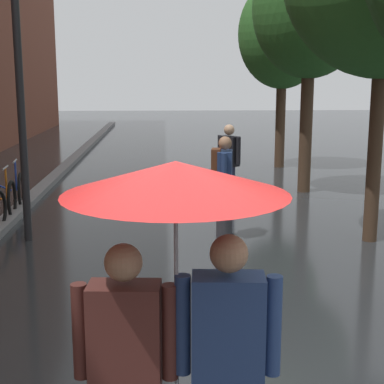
# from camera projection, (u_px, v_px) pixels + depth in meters

# --- Properties ---
(kerb_strip) EXTENTS (0.30, 36.00, 0.12)m
(kerb_strip) POSITION_uv_depth(u_px,v_px,m) (44.00, 187.00, 13.29)
(kerb_strip) COLOR slate
(kerb_strip) RESTS_ON ground
(street_tree_2) EXTENTS (2.46, 2.46, 5.46)m
(street_tree_2) POSITION_uv_depth(u_px,v_px,m) (310.00, 8.00, 12.28)
(street_tree_2) COLOR #473323
(street_tree_2) RESTS_ON ground
(street_tree_3) EXTENTS (2.44, 2.44, 5.16)m
(street_tree_3) POSITION_uv_depth(u_px,v_px,m) (283.00, 34.00, 15.84)
(street_tree_3) COLOR #473323
(street_tree_3) RESTS_ON ground
(couple_under_umbrella) EXTENTS (1.23, 1.23, 2.12)m
(couple_under_umbrella) POSITION_uv_depth(u_px,v_px,m) (177.00, 281.00, 3.18)
(couple_under_umbrella) COLOR #1E233D
(couple_under_umbrella) RESTS_ON ground
(street_lamp_post) EXTENTS (0.24, 0.24, 4.34)m
(street_lamp_post) POSITION_uv_depth(u_px,v_px,m) (19.00, 77.00, 8.71)
(street_lamp_post) COLOR black
(street_lamp_post) RESTS_ON ground
(pedestrian_walking_midground) EXTENTS (0.43, 0.47, 1.61)m
(pedestrian_walking_midground) POSITION_uv_depth(u_px,v_px,m) (229.00, 164.00, 11.59)
(pedestrian_walking_midground) COLOR #1E233D
(pedestrian_walking_midground) RESTS_ON ground
(pedestrian_walking_far) EXTENTS (0.37, 0.58, 1.62)m
(pedestrian_walking_far) POSITION_uv_depth(u_px,v_px,m) (224.00, 184.00, 9.22)
(pedestrian_walking_far) COLOR #2D2D33
(pedestrian_walking_far) RESTS_ON ground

